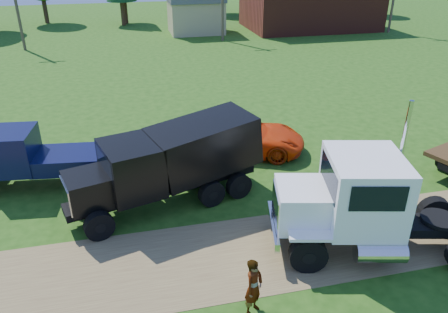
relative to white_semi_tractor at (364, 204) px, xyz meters
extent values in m
plane|color=#1E480F|center=(-2.59, 0.54, -1.79)|extent=(140.00, 140.00, 0.00)
cube|color=brown|center=(-2.59, 0.54, -1.78)|extent=(120.00, 4.20, 0.01)
cube|color=black|center=(1.30, -0.28, -0.88)|extent=(8.56, 3.03, 0.34)
cylinder|color=black|center=(-2.20, -0.70, -1.16)|extent=(1.31, 0.68, 1.25)
cylinder|color=black|center=(-2.20, -0.70, -1.16)|extent=(0.52, 0.51, 0.44)
cylinder|color=black|center=(-1.63, 1.67, -1.16)|extent=(1.31, 0.68, 1.25)
cylinder|color=black|center=(-1.63, 1.67, -1.16)|extent=(0.52, 0.51, 0.44)
cylinder|color=black|center=(3.35, 0.48, -1.16)|extent=(1.31, 0.68, 1.25)
cylinder|color=black|center=(3.35, 0.48, -1.16)|extent=(0.52, 0.51, 0.44)
cube|color=white|center=(-1.86, 0.47, -0.02)|extent=(2.44, 2.36, 1.37)
cube|color=silver|center=(-2.85, 0.71, -0.08)|extent=(0.48, 1.68, 1.14)
cube|color=silver|center=(-2.91, 0.72, -0.88)|extent=(0.77, 2.59, 0.34)
cube|color=white|center=(-0.09, 0.05, 0.55)|extent=(2.96, 3.21, 2.39)
cube|color=black|center=(-1.23, 0.32, 1.06)|extent=(0.58, 2.23, 0.97)
cube|color=black|center=(-0.41, -1.29, 1.06)|extent=(1.67, 0.44, 0.85)
cube|color=black|center=(0.23, 1.39, 1.06)|extent=(1.67, 0.44, 0.85)
cube|color=white|center=(-2.20, -0.70, -0.42)|extent=(1.45, 0.82, 0.11)
cube|color=white|center=(-1.63, 1.67, -0.42)|extent=(1.45, 0.82, 0.11)
cylinder|color=silver|center=(0.00, -1.32, -0.99)|extent=(1.71, 1.03, 0.68)
cylinder|color=silver|center=(1.33, 0.36, 0.83)|extent=(0.19, 0.19, 5.24)
cylinder|color=black|center=(2.63, -0.60, -0.62)|extent=(1.51, 1.51, 0.14)
cube|color=black|center=(-6.25, 4.43, -0.99)|extent=(7.91, 3.14, 0.30)
cylinder|color=black|center=(-8.83, 2.60, -1.24)|extent=(1.15, 0.63, 1.09)
cylinder|color=black|center=(-8.83, 2.60, -1.24)|extent=(0.47, 0.46, 0.38)
cylinder|color=black|center=(-9.40, 4.61, -1.24)|extent=(1.15, 0.63, 1.09)
cylinder|color=black|center=(-9.40, 4.61, -1.24)|extent=(0.47, 0.46, 0.38)
cylinder|color=black|center=(-4.44, 3.86, -1.24)|extent=(1.15, 0.63, 1.09)
cylinder|color=black|center=(-4.44, 3.86, -1.24)|extent=(0.47, 0.46, 0.38)
cylinder|color=black|center=(-5.01, 5.87, -1.24)|extent=(1.15, 0.63, 1.09)
cylinder|color=black|center=(-5.01, 5.87, -1.24)|extent=(0.47, 0.46, 0.38)
cylinder|color=black|center=(-3.20, 4.22, -1.24)|extent=(1.15, 0.63, 1.09)
cylinder|color=black|center=(-3.20, 4.22, -1.24)|extent=(0.47, 0.46, 0.38)
cylinder|color=black|center=(-3.77, 6.22, -1.24)|extent=(1.15, 0.63, 1.09)
cylinder|color=black|center=(-3.77, 6.22, -1.24)|extent=(0.47, 0.46, 0.38)
cube|color=black|center=(-9.02, 3.63, -0.25)|extent=(2.18, 2.11, 1.19)
cube|color=silver|center=(-9.88, 3.39, -0.30)|extent=(0.49, 1.45, 0.99)
cube|color=black|center=(-7.49, 4.07, 0.20)|extent=(2.57, 2.84, 1.99)
cube|color=black|center=(-8.43, 3.80, 0.64)|extent=(0.59, 1.92, 0.79)
cube|color=black|center=(-4.54, 4.92, 0.45)|extent=(4.84, 3.49, 2.41)
cube|color=maroon|center=(-11.42, 7.19, -1.09)|extent=(6.21, 1.60, 0.26)
cylinder|color=black|center=(-9.52, 6.04, -1.31)|extent=(1.00, 0.42, 0.97)
cylinder|color=black|center=(-9.52, 6.04, -1.31)|extent=(0.37, 0.36, 0.34)
cylinder|color=black|center=(-9.31, 7.87, -1.31)|extent=(1.00, 0.42, 0.97)
cylinder|color=black|center=(-9.31, 7.87, -1.31)|extent=(0.37, 0.36, 0.34)
cube|color=black|center=(-12.29, 7.30, -0.03)|extent=(1.99, 2.30, 1.76)
cube|color=black|center=(-10.03, 7.03, -0.60)|extent=(3.29, 2.37, 0.70)
imported|color=#E73C0A|center=(-1.83, 8.48, -0.93)|extent=(6.76, 4.82, 1.71)
cylinder|color=black|center=(6.97, 4.49, -1.23)|extent=(1.15, 0.68, 1.11)
imported|color=#999999|center=(-4.44, -2.00, -0.87)|extent=(0.80, 0.78, 1.84)
imported|color=#999999|center=(-7.45, 7.03, -0.98)|extent=(0.99, 0.93, 1.62)
cube|color=maroon|center=(15.41, 40.54, 0.71)|extent=(15.00, 10.00, 5.00)
cube|color=tan|center=(1.41, 40.54, 0.01)|extent=(6.00, 5.00, 3.60)
cylinder|color=brown|center=(-16.59, 35.54, 2.71)|extent=(0.28, 0.28, 9.00)
cylinder|color=#331D15|center=(-16.36, 51.42, -0.28)|extent=(0.56, 0.56, 3.02)
cylinder|color=#331D15|center=(-6.34, 48.91, 0.05)|extent=(0.56, 0.56, 3.68)
cylinder|color=#331D15|center=(6.93, 54.69, -0.15)|extent=(0.56, 0.56, 3.27)
cylinder|color=#331D15|center=(12.60, 50.40, 0.16)|extent=(0.56, 0.56, 3.90)
cylinder|color=#331D15|center=(27.41, 49.06, -0.38)|extent=(0.56, 0.56, 2.82)
cylinder|color=#331D15|center=(-6.66, 47.65, -0.31)|extent=(0.56, 0.56, 2.96)
camera|label=1|loc=(-7.43, -10.99, 7.99)|focal=35.00mm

